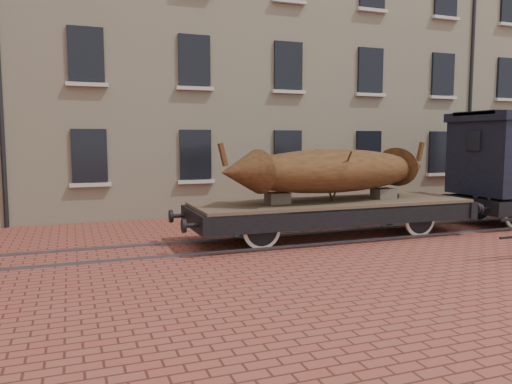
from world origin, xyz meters
name	(u,v)px	position (x,y,z in m)	size (l,w,h in m)	color
ground	(327,238)	(0.00, 0.00, 0.00)	(90.00, 90.00, 0.00)	brown
warehouse_cream	(283,48)	(3.00, 9.99, 7.00)	(40.00, 10.19, 14.00)	beige
rail_track	(327,237)	(0.00, 0.00, 0.03)	(30.00, 1.52, 0.06)	#59595E
flatcar_wagon	(332,208)	(0.15, 0.00, 0.82)	(8.74, 2.37, 1.32)	brown
iron_boat	(332,171)	(0.13, 0.00, 1.86)	(6.76, 2.63, 1.62)	brown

